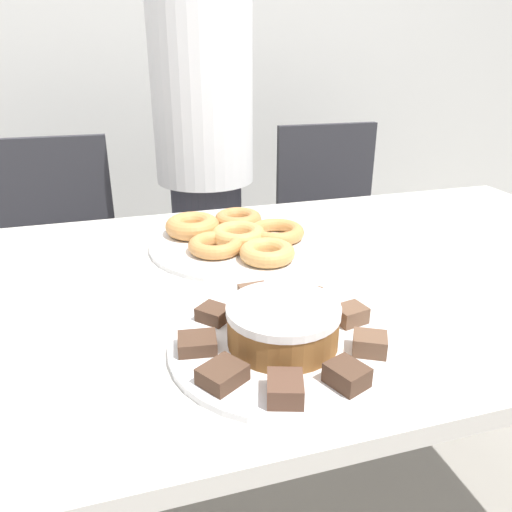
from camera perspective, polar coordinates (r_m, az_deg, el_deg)
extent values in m
cube|color=silver|center=(2.35, -13.32, 25.54)|extent=(8.00, 0.05, 2.60)
cube|color=silver|center=(0.92, -3.27, -3.79)|extent=(1.85, 0.86, 0.03)
cylinder|color=silver|center=(1.77, 22.44, -5.87)|extent=(0.06, 0.06, 0.74)
cylinder|color=#383842|center=(1.81, -5.30, -3.07)|extent=(0.24, 0.24, 0.76)
cylinder|color=white|center=(1.63, -6.22, 18.92)|extent=(0.31, 0.31, 0.60)
cylinder|color=black|center=(1.97, -19.79, -14.89)|extent=(0.44, 0.44, 0.01)
cylinder|color=#262626|center=(1.85, -20.70, -9.51)|extent=(0.06, 0.06, 0.42)
cube|color=#2D2D33|center=(1.74, -21.75, -3.07)|extent=(0.45, 0.45, 0.04)
cube|color=#2D2D33|center=(1.86, -22.25, 6.05)|extent=(0.40, 0.04, 0.42)
cylinder|color=black|center=(2.12, 9.00, -10.71)|extent=(0.44, 0.44, 0.01)
cylinder|color=#262626|center=(2.01, 9.39, -5.52)|extent=(0.06, 0.06, 0.42)
cube|color=#2D2D33|center=(1.91, 9.83, 0.58)|extent=(0.46, 0.46, 0.04)
cube|color=#2D2D33|center=(2.02, 7.92, 8.80)|extent=(0.40, 0.04, 0.42)
cylinder|color=white|center=(0.73, 3.05, -10.15)|extent=(0.33, 0.33, 0.01)
cylinder|color=white|center=(1.08, -2.02, 1.42)|extent=(0.38, 0.38, 0.01)
cylinder|color=brown|center=(0.71, 3.09, -8.21)|extent=(0.16, 0.16, 0.05)
cylinder|color=white|center=(0.70, 3.15, -6.12)|extent=(0.16, 0.16, 0.01)
cube|color=brown|center=(0.82, 5.80, -4.76)|extent=(0.06, 0.06, 0.02)
cube|color=brown|center=(0.81, -0.03, -4.66)|extent=(0.05, 0.06, 0.03)
cube|color=#513828|center=(0.77, -4.86, -6.58)|extent=(0.06, 0.06, 0.02)
cube|color=#513828|center=(0.71, -6.73, -9.87)|extent=(0.06, 0.05, 0.02)
cube|color=#513828|center=(0.64, -3.86, -13.35)|extent=(0.07, 0.07, 0.02)
cube|color=brown|center=(0.62, 3.34, -14.88)|extent=(0.06, 0.06, 0.03)
cube|color=#513828|center=(0.65, 10.35, -13.24)|extent=(0.06, 0.06, 0.03)
cube|color=brown|center=(0.71, 12.87, -9.74)|extent=(0.06, 0.06, 0.03)
cube|color=brown|center=(0.78, 10.74, -6.57)|extent=(0.05, 0.05, 0.03)
torus|color=tan|center=(1.07, -2.03, 2.46)|extent=(0.12, 0.12, 0.03)
torus|color=#C68447|center=(1.16, -2.05, 4.23)|extent=(0.11, 0.11, 0.03)
torus|color=#D18E4C|center=(1.12, -7.27, 3.43)|extent=(0.12, 0.12, 0.04)
torus|color=#D18E4C|center=(1.02, -4.65, 1.25)|extent=(0.11, 0.11, 0.03)
torus|color=tan|center=(0.98, 1.29, 0.40)|extent=(0.11, 0.11, 0.03)
torus|color=#D18E4C|center=(1.09, 2.32, 2.77)|extent=(0.12, 0.12, 0.03)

